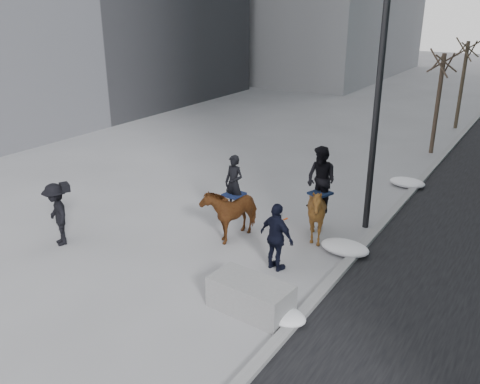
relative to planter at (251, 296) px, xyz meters
The scene contains 11 objects.
ground 2.47m from the planter, 143.30° to the left, with size 120.00×120.00×0.00m, color gray.
curb 11.51m from the planter, 84.79° to the left, with size 0.25×90.00×0.12m, color gray.
planter is the anchor object (origin of this frame).
tree_near 14.71m from the planter, 88.25° to the left, with size 1.20×1.20×4.71m, color #332B1E, non-canonical shape.
tree_far 20.05m from the planter, 88.72° to the left, with size 1.20×1.20×4.87m, color #382E21, non-canonical shape.
mounted_left 3.84m from the planter, 129.42° to the left, with size 1.02×1.89×2.34m.
mounted_right 3.96m from the planter, 93.20° to the left, with size 1.87×1.98×2.69m.
feeder 2.00m from the planter, 102.08° to the left, with size 1.10×0.97×1.75m.
camera_crew 6.13m from the planter, behind, with size 1.31×1.09×1.75m.
lamppost 7.32m from the planter, 83.48° to the left, with size 0.25×1.51×9.09m.
snow_piles 4.92m from the planter, 81.30° to the left, with size 1.31×10.38×0.33m.
Camera 1 is at (6.79, -9.52, 6.36)m, focal length 38.00 mm.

